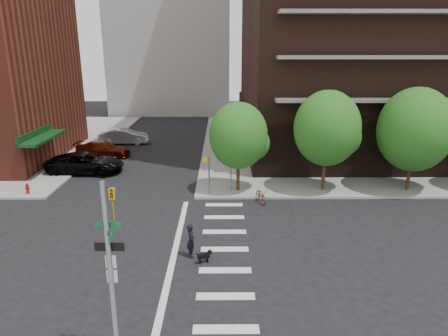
{
  "coord_description": "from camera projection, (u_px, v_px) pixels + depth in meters",
  "views": [
    {
      "loc": [
        2.85,
        -18.11,
        9.7
      ],
      "look_at": [
        3.0,
        6.0,
        2.5
      ],
      "focal_mm": 32.0,
      "sensor_mm": 36.0,
      "label": 1
    }
  ],
  "objects": [
    {
      "name": "fire_hydrant",
      "position": [
        27.0,
        188.0,
        27.37
      ],
      "size": [
        0.24,
        0.24,
        0.73
      ],
      "color": "#A50C0C",
      "rests_on": "sidewalk_nw"
    },
    {
      "name": "crosswalk",
      "position": [
        209.0,
        249.0,
        20.12
      ],
      "size": [
        3.85,
        13.0,
        0.01
      ],
      "color": "silver",
      "rests_on": "ground"
    },
    {
      "name": "dog",
      "position": [
        204.0,
        256.0,
        18.78
      ],
      "size": [
        0.69,
        0.41,
        0.58
      ],
      "rotation": [
        0.0,
        0.0,
        0.4
      ],
      "color": "black",
      "rests_on": "ground"
    },
    {
      "name": "scooter",
      "position": [
        261.0,
        195.0,
        26.24
      ],
      "size": [
        1.04,
        1.9,
        0.95
      ],
      "primitive_type": "imported",
      "rotation": [
        0.0,
        0.0,
        0.24
      ],
      "color": "brown",
      "rests_on": "ground"
    },
    {
      "name": "parked_car_black",
      "position": [
        86.0,
        163.0,
        32.33
      ],
      "size": [
        3.0,
        6.13,
        1.68
      ],
      "primitive_type": "imported",
      "rotation": [
        0.0,
        0.0,
        1.53
      ],
      "color": "black",
      "rests_on": "ground"
    },
    {
      "name": "parked_car_silver",
      "position": [
        124.0,
        136.0,
        42.23
      ],
      "size": [
        2.28,
        5.24,
        1.68
      ],
      "primitive_type": "imported",
      "rotation": [
        0.0,
        0.0,
        1.67
      ],
      "color": "#B0B2B7",
      "rests_on": "ground"
    },
    {
      "name": "pedestrian_signal",
      "position": [
        214.0,
        169.0,
        27.18
      ],
      "size": [
        2.18,
        0.67,
        2.6
      ],
      "color": "slate",
      "rests_on": "sidewalk_ne"
    },
    {
      "name": "tree_b",
      "position": [
        327.0,
        128.0,
        27.01
      ],
      "size": [
        4.5,
        4.5,
        6.65
      ],
      "color": "#301E11",
      "rests_on": "sidewalk_ne"
    },
    {
      "name": "dog_walker",
      "position": [
        191.0,
        240.0,
        19.23
      ],
      "size": [
        0.7,
        0.55,
        1.69
      ],
      "primitive_type": "imported",
      "rotation": [
        0.0,
        0.0,
        1.84
      ],
      "color": "black",
      "rests_on": "ground"
    },
    {
      "name": "traffic_signal",
      "position": [
        113.0,
        289.0,
        12.16
      ],
      "size": [
        0.9,
        0.75,
        6.0
      ],
      "color": "slate",
      "rests_on": "sidewalk_s"
    },
    {
      "name": "tree_a",
      "position": [
        238.0,
        136.0,
        27.12
      ],
      "size": [
        4.0,
        4.0,
        5.9
      ],
      "color": "#301E11",
      "rests_on": "sidewalk_ne"
    },
    {
      "name": "ground",
      "position": [
        165.0,
        250.0,
        20.11
      ],
      "size": [
        120.0,
        120.0,
        0.0
      ],
      "primitive_type": "plane",
      "color": "black",
      "rests_on": "ground"
    },
    {
      "name": "sidewalk_ne",
      "position": [
        386.0,
        143.0,
        42.73
      ],
      "size": [
        39.0,
        33.0,
        0.15
      ],
      "primitive_type": "cube",
      "color": "gray",
      "rests_on": "ground"
    },
    {
      "name": "parked_car_maroon",
      "position": [
        103.0,
        149.0,
        37.18
      ],
      "size": [
        2.2,
        5.08,
        1.46
      ],
      "primitive_type": "imported",
      "rotation": [
        0.0,
        0.0,
        1.54
      ],
      "color": "#441003",
      "rests_on": "ground"
    },
    {
      "name": "tree_c",
      "position": [
        415.0,
        130.0,
        27.08
      ],
      "size": [
        5.0,
        5.0,
        6.8
      ],
      "color": "#301E11",
      "rests_on": "sidewalk_ne"
    }
  ]
}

